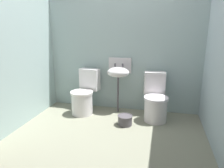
{
  "coord_description": "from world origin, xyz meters",
  "views": [
    {
      "loc": [
        0.72,
        -2.71,
        1.52
      ],
      "look_at": [
        0.0,
        0.27,
        0.7
      ],
      "focal_mm": 33.85,
      "sensor_mm": 36.0,
      "label": 1
    }
  ],
  "objects_px": {
    "toilet_left": "(84,95)",
    "toilet_right": "(155,101)",
    "sink": "(118,72)",
    "bucket": "(125,120)"
  },
  "relations": [
    {
      "from": "toilet_left",
      "to": "toilet_right",
      "type": "xyz_separation_m",
      "value": [
        1.27,
        -0.0,
        0.0
      ]
    },
    {
      "from": "toilet_right",
      "to": "sink",
      "type": "bearing_deg",
      "value": -24.91
    },
    {
      "from": "toilet_right",
      "to": "bucket",
      "type": "xyz_separation_m",
      "value": [
        -0.45,
        -0.36,
        -0.24
      ]
    },
    {
      "from": "toilet_left",
      "to": "sink",
      "type": "xyz_separation_m",
      "value": [
        0.59,
        0.19,
        0.43
      ]
    },
    {
      "from": "toilet_left",
      "to": "bucket",
      "type": "bearing_deg",
      "value": 166.89
    },
    {
      "from": "toilet_left",
      "to": "sink",
      "type": "relative_size",
      "value": 0.79
    },
    {
      "from": "toilet_left",
      "to": "toilet_right",
      "type": "height_order",
      "value": "same"
    },
    {
      "from": "sink",
      "to": "bucket",
      "type": "height_order",
      "value": "sink"
    },
    {
      "from": "sink",
      "to": "bucket",
      "type": "distance_m",
      "value": 0.89
    },
    {
      "from": "toilet_left",
      "to": "toilet_right",
      "type": "distance_m",
      "value": 1.27
    }
  ]
}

